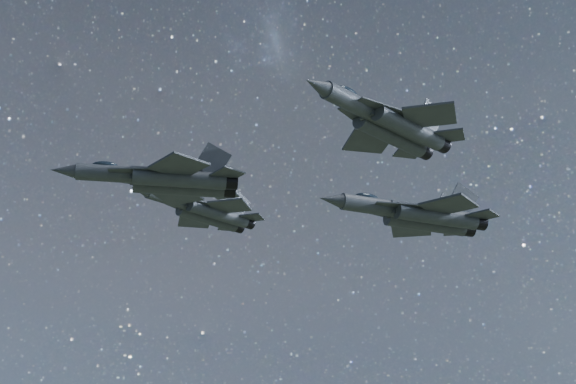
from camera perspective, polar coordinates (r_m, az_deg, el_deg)
jet_lead at (r=66.53m, az=-8.79°, el=0.90°), size 15.63×10.34×3.99m
jet_left at (r=86.96m, az=-6.02°, el=-1.33°), size 16.17×11.10×4.06m
jet_right at (r=68.76m, az=7.22°, el=4.85°), size 17.47×11.96×4.38m
jet_slot at (r=87.28m, az=9.24°, el=-1.62°), size 20.26×14.01×5.09m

